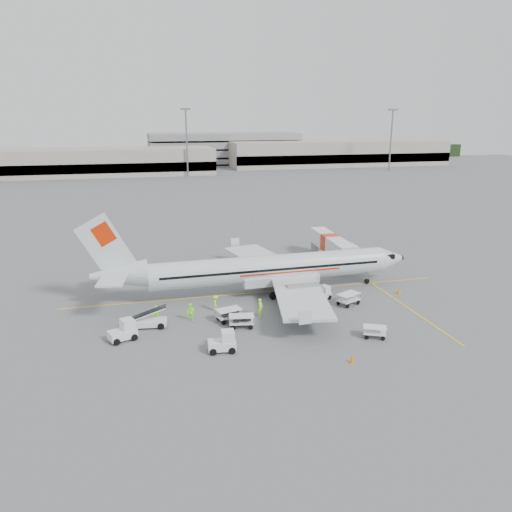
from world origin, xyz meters
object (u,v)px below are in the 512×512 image
Objects in this scene: tug_mid at (222,341)px; tug_aft at (122,331)px; jet_bridge at (330,248)px; tug_fore at (322,293)px; aircraft at (271,251)px; belt_loader at (147,314)px.

tug_mid is 9.40m from tug_aft.
tug_fore is (-6.42, -13.72, -1.18)m from jet_bridge.
jet_bridge is 33.78m from tug_aft.
belt_loader is (-14.08, -6.55, -3.67)m from aircraft.
aircraft is at bearing 118.73° from tug_fore.
tug_mid is 0.97× the size of tug_aft.
tug_aft is (-27.76, -19.23, -0.98)m from jet_bridge.
tug_aft is at bearing -152.30° from aircraft.
tug_mid is (-13.01, -9.84, 0.17)m from tug_fore.
tug_mid is (-19.42, -23.56, -1.01)m from jet_bridge.
tug_aft is (-8.34, 4.33, 0.02)m from tug_mid.
jet_bridge reaches higher than tug_mid.
tug_aft is at bearing 157.51° from tug_mid.
jet_bridge is (11.38, 10.21, -3.06)m from aircraft.
jet_bridge reaches higher than tug_fore.
jet_bridge is at bearing 55.47° from tug_mid.
jet_bridge is 6.01× the size of tug_aft.
aircraft is 2.46× the size of jet_bridge.
aircraft reaches higher than jet_bridge.
belt_loader reaches higher than tug_aft.
tug_aft reaches higher than tug_fore.
belt_loader is at bearing -156.18° from aircraft.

